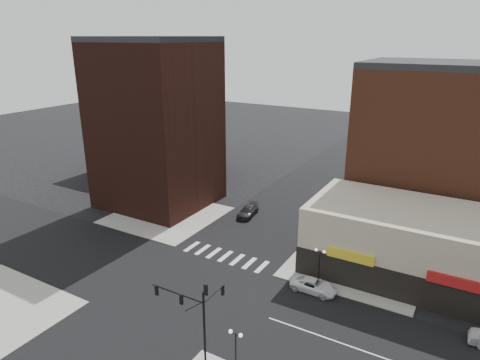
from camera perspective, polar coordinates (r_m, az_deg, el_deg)
The scene contains 14 objects.
ground at distance 47.84m, azimuth -7.24°, elevation -14.20°, with size 240.00×240.00×0.00m, color black.
road_ew at distance 47.83m, azimuth -7.24°, elevation -14.19°, with size 200.00×14.00×0.02m, color black.
road_ns at distance 47.83m, azimuth -7.24°, elevation -14.19°, with size 14.00×200.00×0.02m, color black.
sidewalk_nw at distance 65.92m, azimuth -9.74°, elevation -4.63°, with size 15.00×15.00×0.12m, color gray.
sidewalk_ne at distance 53.79m, azimuth 15.33°, elevation -10.70°, with size 15.00×15.00×0.12m, color gray.
building_nw at distance 67.95m, azimuth -11.11°, elevation 7.01°, with size 16.00×15.00×25.00m, color #341610.
building_nw_low at distance 89.09m, azimuth -10.70°, elevation 5.49°, with size 20.00×18.00×12.00m, color #341610.
building_ne_midrise at distance 63.08m, azimuth 23.78°, elevation 3.46°, with size 18.00×15.00×22.00m, color brown.
building_ne_row at distance 51.85m, azimuth 22.79°, elevation -8.68°, with size 24.20×12.20×8.00m.
traffic_signal at distance 36.25m, azimuth -5.80°, elevation -16.63°, with size 5.59×3.09×7.77m.
street_lamp_se_a at distance 35.49m, azimuth -0.58°, elevation -20.82°, with size 1.22×0.32×4.16m.
street_lamp_ne at distance 47.33m, azimuth 10.58°, elevation -10.14°, with size 1.22×0.32×4.16m.
white_suv at distance 47.40m, azimuth 9.81°, elevation -13.70°, with size 2.28×4.94×1.37m, color white.
dark_sedan_north at distance 64.63m, azimuth 1.06°, elevation -4.18°, with size 2.08×5.11×1.48m, color black.
Camera 1 is at (25.02, -31.51, 25.87)m, focal length 32.00 mm.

